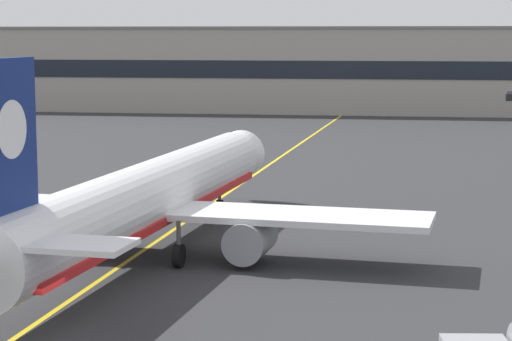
% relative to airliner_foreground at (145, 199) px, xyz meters
% --- Properties ---
extents(taxiway_centreline, '(10.40, 179.73, 0.01)m').
position_rel_airliner_foreground_xyz_m(taxiway_centreline, '(0.08, 14.30, -3.37)').
color(taxiway_centreline, yellow).
rests_on(taxiway_centreline, ground).
extents(airliner_foreground, '(32.32, 41.51, 11.65)m').
position_rel_airliner_foreground_xyz_m(airliner_foreground, '(0.00, 0.00, 0.00)').
color(airliner_foreground, white).
rests_on(airliner_foreground, ground).
extents(safety_cone_by_nose_gear, '(0.44, 0.44, 0.55)m').
position_rel_airliner_foreground_xyz_m(safety_cone_by_nose_gear, '(-0.14, 16.92, -3.11)').
color(safety_cone_by_nose_gear, orange).
rests_on(safety_cone_by_nose_gear, ground).
extents(terminal_building, '(165.22, 12.40, 13.77)m').
position_rel_airliner_foreground_xyz_m(terminal_building, '(-3.20, 104.81, 3.53)').
color(terminal_building, '#9E998E').
rests_on(terminal_building, ground).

